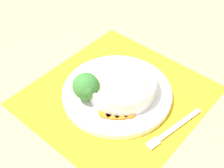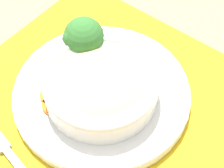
% 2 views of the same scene
% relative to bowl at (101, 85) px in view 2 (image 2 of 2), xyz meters
% --- Properties ---
extents(ground_plane, '(4.00, 4.00, 0.00)m').
position_rel_bowl_xyz_m(ground_plane, '(0.01, 0.01, -0.05)').
color(ground_plane, tan).
extents(placemat, '(0.48, 0.50, 0.00)m').
position_rel_bowl_xyz_m(placemat, '(0.01, 0.01, -0.05)').
color(placemat, yellow).
rests_on(placemat, ground_plane).
extents(plate, '(0.30, 0.30, 0.02)m').
position_rel_bowl_xyz_m(plate, '(0.01, 0.01, -0.03)').
color(plate, white).
rests_on(plate, placemat).
extents(bowl, '(0.19, 0.19, 0.06)m').
position_rel_bowl_xyz_m(bowl, '(0.00, 0.00, 0.00)').
color(bowl, silver).
rests_on(bowl, plate).
extents(broccoli_floret, '(0.07, 0.07, 0.08)m').
position_rel_bowl_xyz_m(broccoli_floret, '(0.04, 0.08, 0.02)').
color(broccoli_floret, '#84AD5B').
rests_on(broccoli_floret, plate).
extents(carrot_slice_near, '(0.04, 0.04, 0.01)m').
position_rel_bowl_xyz_m(carrot_slice_near, '(-0.03, 0.08, -0.03)').
color(carrot_slice_near, orange).
rests_on(carrot_slice_near, plate).
extents(carrot_slice_middle, '(0.04, 0.04, 0.01)m').
position_rel_bowl_xyz_m(carrot_slice_middle, '(-0.04, 0.07, -0.03)').
color(carrot_slice_middle, orange).
rests_on(carrot_slice_middle, plate).
extents(carrot_slice_far, '(0.04, 0.04, 0.01)m').
position_rel_bowl_xyz_m(carrot_slice_far, '(-0.06, 0.06, -0.03)').
color(carrot_slice_far, orange).
rests_on(carrot_slice_far, plate).
extents(carrot_slice_extra, '(0.04, 0.04, 0.01)m').
position_rel_bowl_xyz_m(carrot_slice_extra, '(-0.07, 0.04, -0.03)').
color(carrot_slice_extra, orange).
rests_on(carrot_slice_extra, plate).
extents(fork, '(0.03, 0.18, 0.01)m').
position_rel_bowl_xyz_m(fork, '(-0.17, 0.00, -0.04)').
color(fork, '#B7B7BC').
rests_on(fork, placemat).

